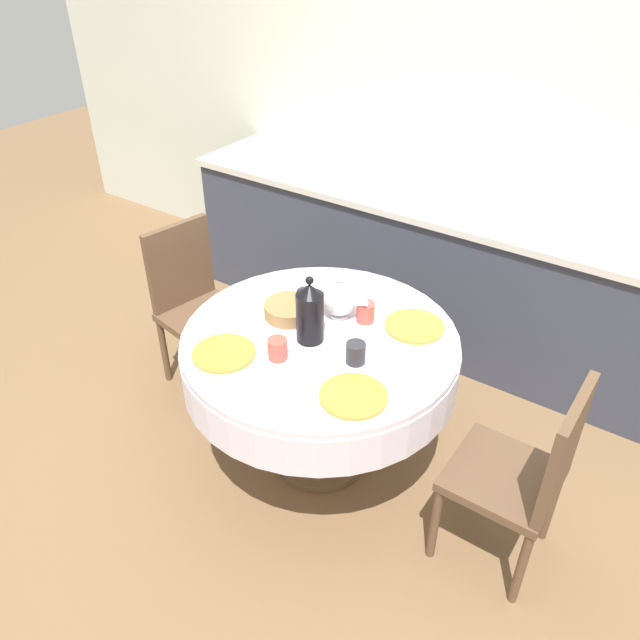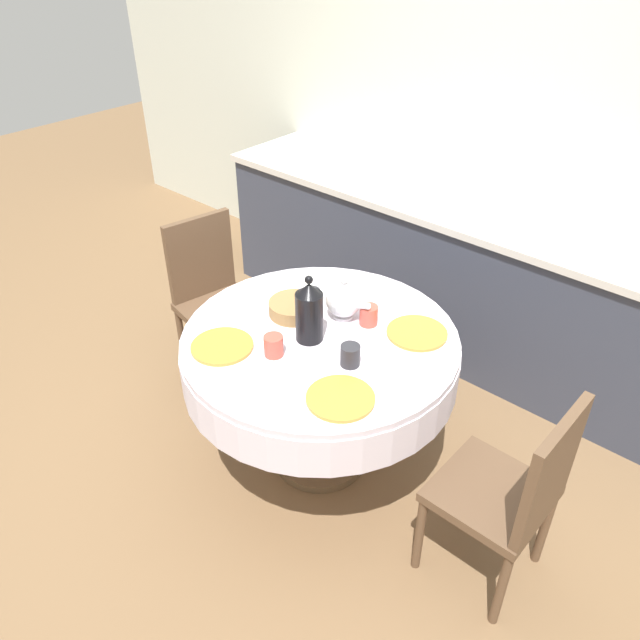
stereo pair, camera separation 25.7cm
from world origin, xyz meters
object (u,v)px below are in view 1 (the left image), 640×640
object	(u,v)px
chair_left	(526,472)
coffee_carafe	(310,313)
teapot	(340,298)
chair_right	(195,300)

from	to	relation	value
chair_left	coffee_carafe	xyz separation A→B (m)	(-0.95, -0.04, 0.37)
chair_left	teapot	xyz separation A→B (m)	(-0.95, 0.18, 0.33)
chair_right	coffee_carafe	bearing A→B (deg)	87.11
chair_right	coffee_carafe	size ratio (longest dim) A/B	2.97
coffee_carafe	teapot	xyz separation A→B (m)	(0.00, 0.22, -0.04)
chair_left	chair_right	distance (m)	1.86
teapot	coffee_carafe	bearing A→B (deg)	-91.29
chair_left	teapot	world-z (taller)	teapot
chair_left	chair_right	world-z (taller)	same
chair_left	teapot	distance (m)	1.02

